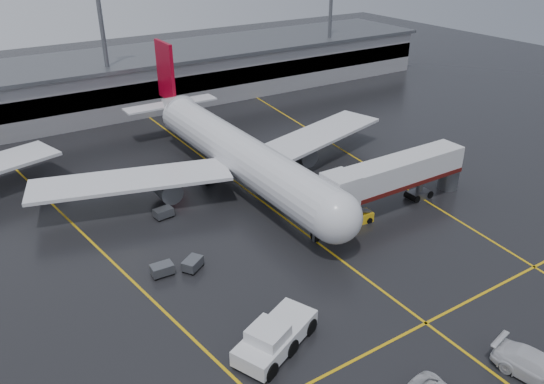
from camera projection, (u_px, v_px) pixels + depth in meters
ground at (277, 213)px, 59.69m from camera, size 220.00×220.00×0.00m
apron_line_centre at (277, 213)px, 59.68m from camera, size 0.25×90.00×0.02m
apron_line_stop at (426, 323)px, 43.17m from camera, size 60.00×0.25×0.02m
apron_line_left at (72, 223)px, 57.53m from camera, size 9.99×69.35×0.02m
apron_line_right at (344, 151)px, 75.88m from camera, size 7.57×69.64×0.02m
terminal at (128, 80)px, 93.72m from camera, size 122.00×19.00×8.60m
light_mast_mid at (102, 29)px, 82.28m from camera, size 3.00×1.20×25.45m
light_mast_right at (331, 7)px, 104.01m from camera, size 3.00×1.20×25.45m
main_airliner at (234, 150)px, 65.07m from camera, size 48.80×45.60×14.10m
jet_bridge at (396, 176)px, 59.15m from camera, size 19.90×3.40×6.05m
pushback_tractor at (274, 337)px, 40.13m from camera, size 8.14×5.79×2.70m
belt_loader at (357, 218)px, 57.45m from camera, size 3.66×1.91×2.25m
service_van_b at (540, 369)px, 37.47m from camera, size 3.94×6.92×1.89m
baggage_cart_a at (193, 264)px, 49.65m from camera, size 2.39×2.19×1.12m
baggage_cart_b at (162, 269)px, 48.85m from camera, size 2.06×1.39×1.12m
baggage_cart_c at (164, 213)px, 58.43m from camera, size 2.13×1.52×1.12m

